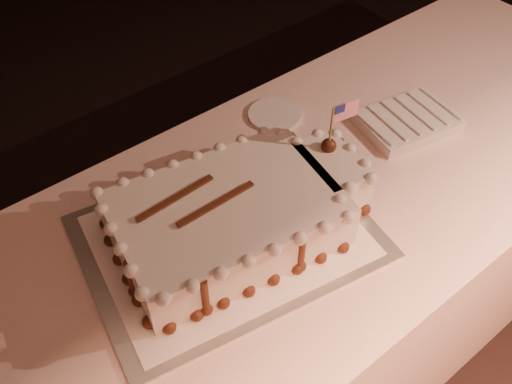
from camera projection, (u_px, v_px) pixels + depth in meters
banquet_table at (286, 291)px, 1.61m from camera, size 2.40×0.80×0.75m
cake_board at (228, 237)px, 1.26m from camera, size 0.69×0.56×0.01m
doily at (228, 235)px, 1.25m from camera, size 0.62×0.51×0.00m
sheet_cake at (240, 213)px, 1.22m from camera, size 0.61×0.41×0.23m
napkin_stack at (407, 121)px, 1.51m from camera, size 0.27×0.22×0.04m
side_plate at (275, 115)px, 1.55m from camera, size 0.15×0.15×0.01m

